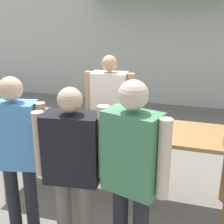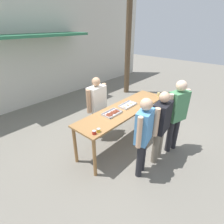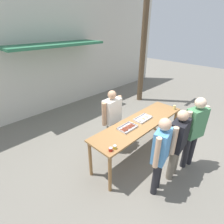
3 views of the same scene
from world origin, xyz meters
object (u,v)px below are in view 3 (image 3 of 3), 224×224
Objects in this scene: person_customer_with_cup at (194,128)px; person_server_behind_table at (112,116)px; condiment_jar_ketchup at (115,147)px; person_customer_waiting_in_line at (178,140)px; person_customer_holding_hotdog at (161,151)px; food_tray_buns at (143,119)px; beer_cup at (174,107)px; utility_pole at (146,13)px; food_tray_sausages at (128,128)px; condiment_jar_mustard at (111,149)px.

person_server_behind_table is at bearing -50.98° from person_customer_with_cup.
person_customer_with_cup is at bearing -26.84° from condiment_jar_ketchup.
person_customer_waiting_in_line is (0.19, -1.65, -0.00)m from person_server_behind_table.
person_customer_holding_hotdog is at bearing -54.37° from condiment_jar_ketchup.
person_customer_waiting_in_line is (1.06, -0.72, -0.03)m from condiment_jar_ketchup.
food_tray_buns is 6.25× the size of condiment_jar_ketchup.
beer_cup is at bearing -36.32° from person_server_behind_table.
condiment_jar_ketchup is at bearing -179.74° from beer_cup.
utility_pole is (3.19, 1.45, 2.40)m from person_server_behind_table.
person_customer_holding_hotdog reaches higher than person_customer_waiting_in_line.
person_customer_waiting_in_line is at bearing -70.52° from food_tray_sausages.
food_tray_buns is 4.23m from utility_pole.
condiment_jar_mustard is 0.04× the size of person_customer_with_cup.
person_customer_waiting_in_line is (0.35, -1.00, -0.01)m from food_tray_sausages.
utility_pole is at bearing 20.55° from person_server_behind_table.
food_tray_buns is 1.14m from person_customer_with_cup.
food_tray_sausages is at bearing -76.88° from person_customer_waiting_in_line.
person_customer_holding_hotdog is 1.02× the size of person_customer_waiting_in_line.
person_server_behind_table is at bearing 122.54° from food_tray_buns.
condiment_jar_ketchup is 1.28m from person_customer_waiting_in_line.
person_customer_with_cup is at bearing -131.82° from beer_cup.
condiment_jar_mustard is at bearing -150.27° from utility_pole.
person_customer_holding_hotdog reaches higher than condiment_jar_ketchup.
beer_cup is 0.06× the size of person_customer_with_cup.
food_tray_sausages is 0.58m from food_tray_buns.
utility_pole is at bearing 29.73° from condiment_jar_mustard.
person_server_behind_table reaches higher than condiment_jar_ketchup.
food_tray_buns is at bearing 12.47° from condiment_jar_ketchup.
food_tray_buns is at bearing -142.86° from utility_pole.
person_server_behind_table is at bearing -116.51° from person_customer_holding_hotdog.
utility_pole reaches higher than person_server_behind_table.
condiment_jar_ketchup is at bearing -5.56° from condiment_jar_mustard.
condiment_jar_mustard is 1.00× the size of condiment_jar_ketchup.
utility_pole reaches higher than food_tray_sausages.
person_customer_holding_hotdog is 0.25× the size of utility_pole.
utility_pole is at bearing -152.30° from person_customer_holding_hotdog.
condiment_jar_ketchup is 5.28m from utility_pole.
person_server_behind_table reaches higher than food_tray_sausages.
food_tray_sausages is 5.78× the size of condiment_jar_mustard.
beer_cup is 1.73m from person_server_behind_table.
condiment_jar_ketchup reaches higher than food_tray_sausages.
condiment_jar_ketchup is 0.04× the size of person_customer_holding_hotdog.
person_customer_holding_hotdog is 0.95× the size of person_customer_with_cup.
person_customer_holding_hotdog reaches higher than person_server_behind_table.
utility_pole is (4.07, 2.39, 2.38)m from condiment_jar_ketchup.
condiment_jar_mustard is 1.34m from person_server_behind_table.
person_customer_holding_hotdog is (0.58, -0.68, 0.01)m from condiment_jar_mustard.
condiment_jar_mustard is at bearing -62.27° from person_customer_holding_hotdog.
food_tray_sausages is 3.83× the size of beer_cup.
condiment_jar_ketchup is 0.05× the size of person_server_behind_table.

